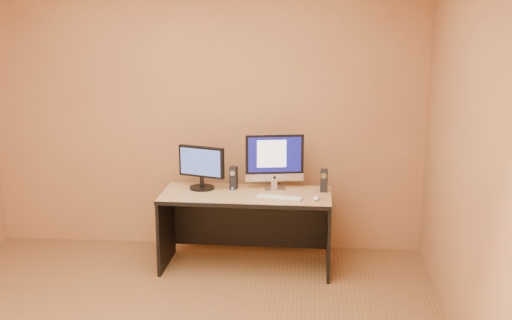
% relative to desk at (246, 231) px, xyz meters
% --- Properties ---
extents(walls, '(4.00, 4.00, 2.60)m').
position_rel_desk_xyz_m(walls, '(-0.43, -1.46, 0.97)').
color(walls, olive).
rests_on(walls, ground).
extents(desk, '(1.45, 0.65, 0.67)m').
position_rel_desk_xyz_m(desk, '(0.00, 0.00, 0.00)').
color(desk, '#A87A54').
rests_on(desk, ground).
extents(imac, '(0.54, 0.27, 0.50)m').
position_rel_desk_xyz_m(imac, '(0.23, 0.17, 0.58)').
color(imac, '#B4B4B8').
rests_on(imac, desk).
extents(second_monitor, '(0.48, 0.34, 0.38)m').
position_rel_desk_xyz_m(second_monitor, '(-0.40, 0.12, 0.52)').
color(second_monitor, black).
rests_on(second_monitor, desk).
extents(speaker_left, '(0.07, 0.07, 0.20)m').
position_rel_desk_xyz_m(speaker_left, '(-0.13, 0.14, 0.43)').
color(speaker_left, black).
rests_on(speaker_left, desk).
extents(speaker_right, '(0.07, 0.07, 0.20)m').
position_rel_desk_xyz_m(speaker_right, '(0.66, 0.12, 0.43)').
color(speaker_right, black).
rests_on(speaker_right, desk).
extents(keyboard, '(0.40, 0.18, 0.02)m').
position_rel_desk_xyz_m(keyboard, '(0.29, -0.12, 0.34)').
color(keyboard, silver).
rests_on(keyboard, desk).
extents(mouse, '(0.06, 0.10, 0.03)m').
position_rel_desk_xyz_m(mouse, '(0.59, -0.13, 0.35)').
color(mouse, white).
rests_on(mouse, desk).
extents(cable_a, '(0.06, 0.19, 0.01)m').
position_rel_desk_xyz_m(cable_a, '(0.25, 0.25, 0.34)').
color(cable_a, black).
rests_on(cable_a, desk).
extents(cable_b, '(0.10, 0.14, 0.01)m').
position_rel_desk_xyz_m(cable_b, '(0.23, 0.28, 0.34)').
color(cable_b, black).
rests_on(cable_b, desk).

